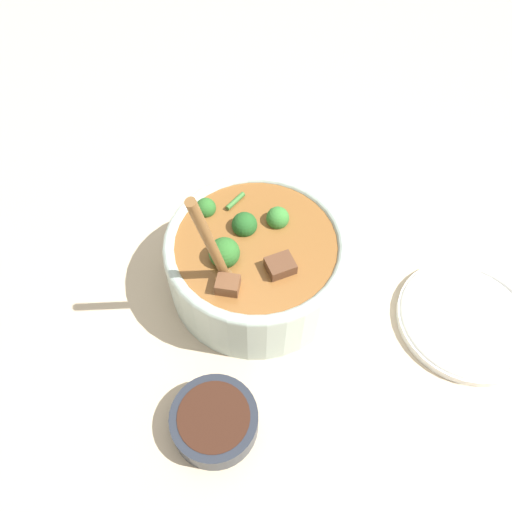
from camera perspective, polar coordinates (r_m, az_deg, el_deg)
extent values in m
plane|color=#C6B293|center=(0.74, 0.00, -2.99)|extent=(4.00, 4.00, 0.00)
cylinder|color=#B2C6BC|center=(0.70, 0.00, -0.90)|extent=(0.25, 0.25, 0.10)
torus|color=#B2C6BC|center=(0.66, 0.00, 1.43)|extent=(0.25, 0.25, 0.02)
cylinder|color=brown|center=(0.68, 0.00, 0.18)|extent=(0.22, 0.22, 0.05)
sphere|color=#387F33|center=(0.68, 2.49, 4.37)|extent=(0.03, 0.03, 0.03)
cylinder|color=#6B9956|center=(0.70, 2.43, 3.18)|extent=(0.01, 0.01, 0.01)
sphere|color=#2D6B28|center=(0.70, -5.78, 5.47)|extent=(0.03, 0.03, 0.03)
cylinder|color=#6B9956|center=(0.71, -5.64, 4.39)|extent=(0.01, 0.01, 0.01)
sphere|color=#2D6B28|center=(0.64, -3.64, 0.38)|extent=(0.04, 0.04, 0.04)
cylinder|color=#6B9956|center=(0.66, -3.51, -1.09)|extent=(0.01, 0.01, 0.02)
sphere|color=#235B23|center=(0.67, -1.33, 3.60)|extent=(0.03, 0.03, 0.03)
cylinder|color=#6B9956|center=(0.69, -1.29, 2.30)|extent=(0.01, 0.01, 0.02)
cube|color=brown|center=(0.64, 2.78, -1.35)|extent=(0.04, 0.04, 0.03)
cube|color=brown|center=(0.62, -3.23, -3.38)|extent=(0.04, 0.04, 0.02)
cylinder|color=#3D7533|center=(0.70, -2.37, 6.31)|extent=(0.01, 0.03, 0.01)
ellipsoid|color=brown|center=(0.64, -3.37, -2.27)|extent=(0.04, 0.03, 0.01)
cylinder|color=brown|center=(0.56, -5.08, 1.30)|extent=(0.01, 0.05, 0.18)
cylinder|color=#232833|center=(0.64, -4.75, -18.29)|extent=(0.11, 0.11, 0.04)
cylinder|color=#381E14|center=(0.63, -4.84, -17.95)|extent=(0.09, 0.09, 0.01)
cylinder|color=white|center=(0.76, 22.85, -6.71)|extent=(0.19, 0.19, 0.01)
torus|color=white|center=(0.76, 23.00, -6.49)|extent=(0.19, 0.19, 0.01)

